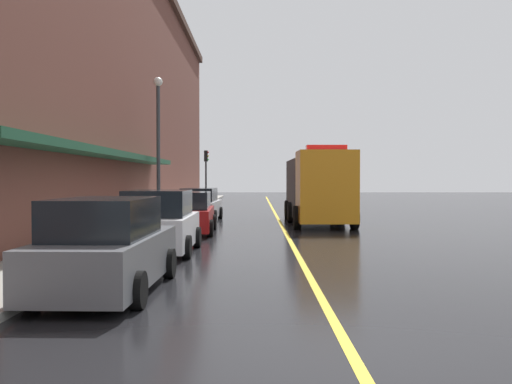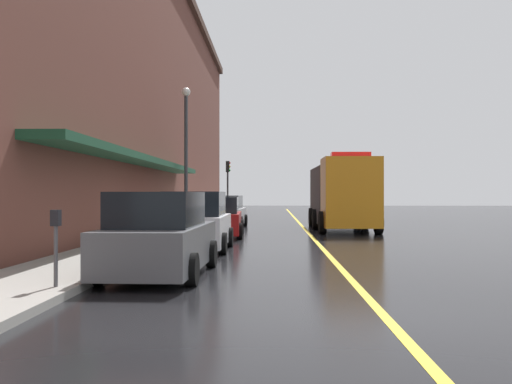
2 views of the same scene
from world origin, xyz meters
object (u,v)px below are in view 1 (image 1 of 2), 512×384
parked_car_0 (108,248)px  street_lamp_left (160,133)px  parked_car_1 (161,224)px  parking_meter_0 (161,204)px  utility_truck (319,188)px  parked_car_3 (201,205)px  parked_car_2 (190,214)px  traffic_light_near (208,166)px

parked_car_0 → street_lamp_left: size_ratio=0.69×
parked_car_1 → parking_meter_0: size_ratio=3.11×
parked_car_0 → utility_truck: 17.35m
parked_car_3 → parking_meter_0: bearing=165.5°
parked_car_1 → street_lamp_left: street_lamp_left is taller
parked_car_2 → utility_truck: utility_truck is taller
parked_car_0 → utility_truck: (5.79, 16.33, 0.86)m
utility_truck → parking_meter_0: bearing=-69.6°
parked_car_1 → street_lamp_left: size_ratio=0.60×
parked_car_1 → parking_meter_0: bearing=9.9°
parked_car_0 → street_lamp_left: (-1.93, 16.95, 3.56)m
parked_car_3 → parking_meter_0: size_ratio=3.63×
parked_car_1 → parked_car_3: 12.35m
parked_car_3 → utility_truck: (5.80, -1.68, 0.92)m
parked_car_1 → utility_truck: size_ratio=0.49×
parking_meter_0 → parked_car_3: bearing=73.5°
parked_car_1 → traffic_light_near: size_ratio=0.96×
parked_car_0 → parked_car_2: 11.55m
parked_car_0 → parked_car_3: (-0.02, 18.02, -0.05)m
parked_car_0 → parked_car_3: size_ratio=1.00×
parked_car_3 → traffic_light_near: size_ratio=1.12×
parked_car_3 → parked_car_1: bearing=-177.8°
utility_truck → street_lamp_left: size_ratio=1.22×
parked_car_0 → utility_truck: bearing=-18.2°
traffic_light_near → parking_meter_0: bearing=-90.2°
parked_car_2 → parked_car_3: (-0.18, 6.46, 0.01)m
parked_car_1 → street_lamp_left: (-1.96, 11.28, 3.55)m
parking_meter_0 → traffic_light_near: 22.40m
parking_meter_0 → street_lamp_left: size_ratio=0.19×
parking_meter_0 → parked_car_0: bearing=-84.4°
parked_car_1 → parked_car_2: 5.88m
parked_car_1 → parked_car_2: parked_car_1 is taller
parked_car_2 → utility_truck: (5.62, 4.78, 0.93)m
parked_car_0 → parked_car_1: parked_car_1 is taller
parked_car_2 → traffic_light_near: size_ratio=1.08×
utility_truck → traffic_light_near: traffic_light_near is taller
parked_car_3 → utility_truck: utility_truck is taller
parked_car_0 → utility_truck: size_ratio=0.57×
street_lamp_left → traffic_light_near: bearing=88.0°
parked_car_1 → parked_car_3: bearing=0.4°
parked_car_3 → street_lamp_left: (-1.91, -1.07, 3.61)m
parked_car_2 → street_lamp_left: bearing=19.3°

